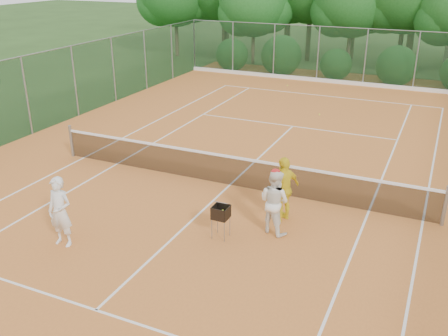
{
  "coord_description": "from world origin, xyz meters",
  "views": [
    {
      "loc": [
        5.5,
        -12.52,
        6.26
      ],
      "look_at": [
        0.36,
        -1.2,
        1.1
      ],
      "focal_mm": 40.0,
      "sensor_mm": 36.0,
      "label": 1
    }
  ],
  "objects_px": {
    "player_white": "(60,212)",
    "ball_hopper": "(221,213)",
    "player_center_grp": "(274,201)",
    "player_yellow": "(284,189)"
  },
  "relations": [
    {
      "from": "player_center_grp",
      "to": "player_yellow",
      "type": "bearing_deg",
      "value": 89.09
    },
    {
      "from": "ball_hopper",
      "to": "player_white",
      "type": "bearing_deg",
      "value": -175.22
    },
    {
      "from": "player_center_grp",
      "to": "ball_hopper",
      "type": "distance_m",
      "value": 1.35
    },
    {
      "from": "player_white",
      "to": "player_center_grp",
      "type": "height_order",
      "value": "player_white"
    },
    {
      "from": "player_white",
      "to": "player_center_grp",
      "type": "distance_m",
      "value": 5.07
    },
    {
      "from": "player_yellow",
      "to": "ball_hopper",
      "type": "height_order",
      "value": "player_yellow"
    },
    {
      "from": "player_center_grp",
      "to": "player_yellow",
      "type": "relative_size",
      "value": 0.97
    },
    {
      "from": "player_white",
      "to": "ball_hopper",
      "type": "xyz_separation_m",
      "value": [
        3.27,
        1.83,
        -0.19
      ]
    },
    {
      "from": "player_white",
      "to": "ball_hopper",
      "type": "distance_m",
      "value": 3.75
    },
    {
      "from": "player_white",
      "to": "player_center_grp",
      "type": "relative_size",
      "value": 1.02
    }
  ]
}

